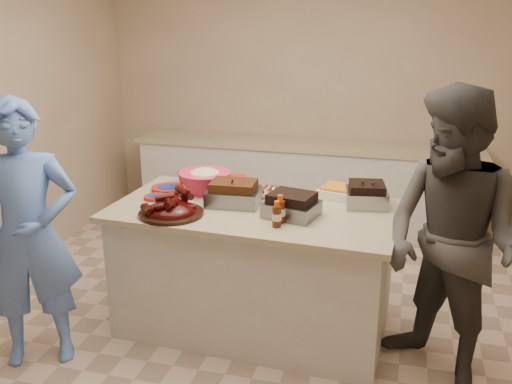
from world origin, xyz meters
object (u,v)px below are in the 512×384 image
(bbq_bottle_a, at_px, (280,223))
(guest_blue, at_px, (45,355))
(roasting_pan, at_px, (366,205))
(coleslaw_bowl, at_px, (205,192))
(plastic_cup, at_px, (184,183))
(rib_platter, at_px, (171,215))
(mustard_bottle, at_px, (243,200))
(bbq_bottle_b, at_px, (277,227))
(guest_gray, at_px, (435,378))
(island, at_px, (254,326))

(bbq_bottle_a, bearing_deg, guest_blue, -161.75)
(roasting_pan, distance_m, coleslaw_bowl, 1.19)
(plastic_cup, bearing_deg, roasting_pan, -6.93)
(rib_platter, height_order, coleslaw_bowl, coleslaw_bowl)
(mustard_bottle, bearing_deg, guest_blue, -142.76)
(roasting_pan, bearing_deg, rib_platter, -166.44)
(rib_platter, distance_m, guest_blue, 1.29)
(coleslaw_bowl, bearing_deg, roasting_pan, 0.25)
(bbq_bottle_a, distance_m, plastic_cup, 1.13)
(rib_platter, xyz_separation_m, plastic_cup, (-0.19, 0.70, 0.00))
(roasting_pan, distance_m, bbq_bottle_b, 0.76)
(guest_blue, relative_size, guest_gray, 0.94)
(roasting_pan, bearing_deg, plastic_cup, 163.70)
(coleslaw_bowl, distance_m, guest_gray, 2.03)
(mustard_bottle, relative_size, guest_blue, 0.07)
(plastic_cup, bearing_deg, rib_platter, -74.98)
(guest_blue, bearing_deg, mustard_bottle, 9.97)
(roasting_pan, height_order, coleslaw_bowl, coleslaw_bowl)
(rib_platter, xyz_separation_m, bbq_bottle_b, (0.73, -0.03, 0.00))
(roasting_pan, relative_size, mustard_bottle, 2.14)
(coleslaw_bowl, relative_size, bbq_bottle_a, 2.08)
(rib_platter, height_order, guest_blue, rib_platter)
(island, relative_size, bbq_bottle_b, 11.41)
(island, height_order, mustard_bottle, mustard_bottle)
(roasting_pan, distance_m, guest_gray, 1.21)
(rib_platter, height_order, plastic_cup, rib_platter)
(rib_platter, relative_size, mustard_bottle, 3.33)
(bbq_bottle_a, distance_m, guest_blue, 1.84)
(roasting_pan, bearing_deg, guest_gray, -55.59)
(bbq_bottle_a, relative_size, plastic_cup, 1.80)
(rib_platter, xyz_separation_m, roasting_pan, (1.24, 0.52, 0.00))
(mustard_bottle, bearing_deg, bbq_bottle_a, -46.89)
(coleslaw_bowl, relative_size, guest_blue, 0.22)
(island, height_order, guest_gray, island)
(island, relative_size, rib_platter, 4.48)
(rib_platter, distance_m, mustard_bottle, 0.57)
(rib_platter, xyz_separation_m, guest_gray, (1.78, -0.03, -0.93))
(island, distance_m, rib_platter, 1.09)
(bbq_bottle_b, xyz_separation_m, guest_blue, (-1.51, -0.42, -0.93))
(bbq_bottle_b, bearing_deg, plastic_cup, 141.40)
(roasting_pan, relative_size, plastic_cup, 2.69)
(island, xyz_separation_m, plastic_cup, (-0.69, 0.42, 0.93))
(mustard_bottle, bearing_deg, plastic_cup, 153.95)
(coleslaw_bowl, distance_m, bbq_bottle_a, 0.83)
(bbq_bottle_b, distance_m, mustard_bottle, 0.57)
(roasting_pan, height_order, plastic_cup, roasting_pan)
(island, xyz_separation_m, guest_gray, (1.28, -0.31, 0.00))
(coleslaw_bowl, relative_size, mustard_bottle, 2.98)
(mustard_bottle, bearing_deg, rib_platter, -131.86)
(roasting_pan, bearing_deg, bbq_bottle_a, -145.81)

